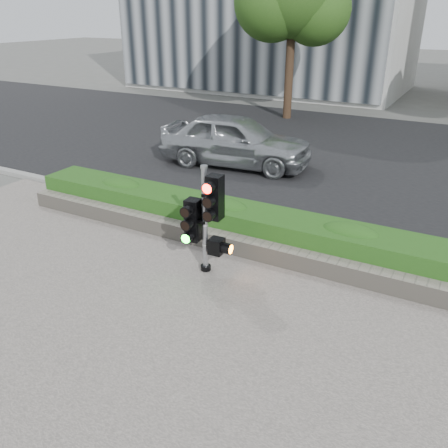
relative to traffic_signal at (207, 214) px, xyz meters
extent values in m
plane|color=#51514C|center=(0.71, -1.03, -1.16)|extent=(120.00, 120.00, 0.00)
cube|color=#9E9389|center=(0.71, -3.53, -1.14)|extent=(16.00, 11.00, 0.03)
cube|color=black|center=(0.71, 8.97, -1.15)|extent=(60.00, 13.00, 0.02)
cube|color=gray|center=(0.71, 2.12, -1.10)|extent=(60.00, 0.25, 0.12)
cube|color=gray|center=(0.71, 0.87, -0.96)|extent=(12.00, 0.32, 0.34)
cube|color=#478F2C|center=(0.71, 1.52, -0.79)|extent=(12.00, 1.00, 0.68)
cylinder|color=black|center=(-3.79, 13.47, 0.86)|extent=(0.36, 0.36, 4.03)
sphere|color=#163C11|center=(-2.92, 13.83, 3.31)|extent=(2.88, 2.88, 2.88)
sphere|color=#163C11|center=(-4.51, 13.04, 3.60)|extent=(3.17, 3.17, 3.17)
cylinder|color=black|center=(-0.03, -0.03, -1.08)|extent=(0.19, 0.19, 0.10)
cylinder|color=gray|center=(-0.03, -0.03, -0.13)|extent=(0.10, 0.10, 1.99)
cylinder|color=gray|center=(-0.03, -0.03, 0.89)|extent=(0.13, 0.13, 0.05)
cube|color=#FF1107|center=(0.20, -0.05, 0.38)|extent=(0.26, 0.26, 0.79)
cube|color=#14E51E|center=(-0.25, -0.07, -0.14)|extent=(0.26, 0.26, 0.79)
cube|color=black|center=(-0.01, 0.19, 0.14)|extent=(0.26, 0.26, 0.54)
cube|color=orange|center=(0.19, 0.01, -0.59)|extent=(0.26, 0.26, 0.29)
imported|color=#A4A8AB|center=(-2.56, 6.07, -0.34)|extent=(4.83, 2.35, 1.59)
camera|label=1|loc=(3.97, -6.65, 3.33)|focal=38.00mm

